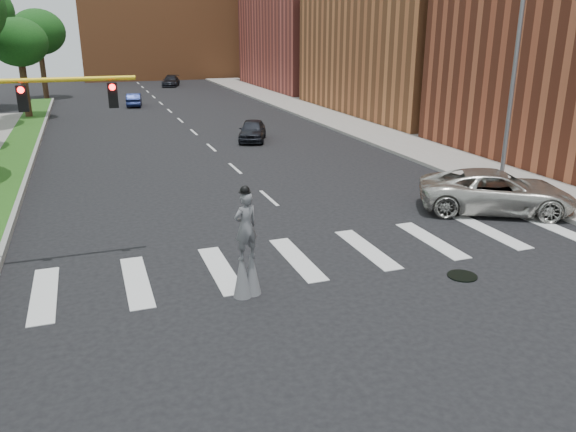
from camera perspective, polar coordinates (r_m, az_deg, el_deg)
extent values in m
plane|color=black|center=(18.16, 5.84, -4.99)|extent=(160.00, 160.00, 0.00)
cube|color=#205017|center=(35.93, -26.08, 5.22)|extent=(2.00, 60.00, 0.25)
cube|color=gray|center=(35.82, -24.42, 5.44)|extent=(0.20, 60.00, 0.28)
cube|color=gray|center=(45.18, 6.67, 9.28)|extent=(5.00, 90.00, 0.18)
cylinder|color=black|center=(18.07, 17.28, -5.84)|extent=(0.90, 0.90, 0.04)
cube|color=#AE4B40|center=(75.00, 3.54, 20.56)|extent=(16.00, 22.00, 20.00)
cube|color=#B56738|center=(93.94, -12.24, 19.16)|extent=(26.00, 14.00, 18.00)
cylinder|color=slate|center=(27.98, 21.79, 11.65)|extent=(0.20, 0.20, 9.00)
cylinder|color=gold|center=(18.06, -23.67, 12.53)|extent=(5.20, 0.14, 0.14)
cube|color=black|center=(18.15, -25.38, 10.73)|extent=(0.28, 0.18, 0.75)
cylinder|color=#FF0C0C|center=(18.03, -25.51, 11.48)|extent=(0.18, 0.06, 0.18)
cube|color=black|center=(18.09, -17.37, 11.63)|extent=(0.28, 0.18, 0.75)
cylinder|color=#FF0C0C|center=(17.97, -17.43, 12.39)|extent=(0.18, 0.06, 0.18)
cylinder|color=#362315|center=(16.03, -3.70, -6.07)|extent=(0.07, 0.07, 1.10)
cylinder|color=#362315|center=(15.87, -4.67, -6.35)|extent=(0.07, 0.07, 1.10)
cone|color=#5C5C60|center=(15.97, -3.71, -5.62)|extent=(0.52, 0.52, 1.38)
cone|color=#5C5C60|center=(15.82, -4.69, -5.90)|extent=(0.52, 0.52, 1.38)
imported|color=#5C5C60|center=(15.38, -4.32, -1.06)|extent=(0.81, 0.65, 1.94)
sphere|color=black|center=(15.07, -4.41, 2.63)|extent=(0.26, 0.26, 0.26)
cylinder|color=black|center=(15.08, -4.41, 2.45)|extent=(0.34, 0.34, 0.02)
cube|color=yellow|center=(15.33, -4.65, 0.96)|extent=(0.22, 0.05, 0.10)
imported|color=beige|center=(24.61, 20.45, 2.35)|extent=(6.80, 5.41, 1.72)
imported|color=black|center=(38.41, -3.63, 8.69)|extent=(3.02, 4.47, 1.41)
imported|color=#151F4B|center=(58.04, -15.37, 11.32)|extent=(1.82, 3.98, 1.27)
imported|color=black|center=(77.73, -11.82, 13.27)|extent=(3.16, 5.06, 1.37)
cylinder|color=#362315|center=(52.27, -25.14, 11.65)|extent=(0.56, 0.56, 5.07)
ellipsoid|color=#113A13|center=(52.07, -25.70, 15.63)|extent=(4.54, 4.54, 3.86)
cylinder|color=#362315|center=(67.50, -23.60, 13.21)|extent=(0.56, 0.56, 5.53)
ellipsoid|color=#113A13|center=(67.36, -24.07, 16.70)|extent=(5.54, 5.54, 4.71)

